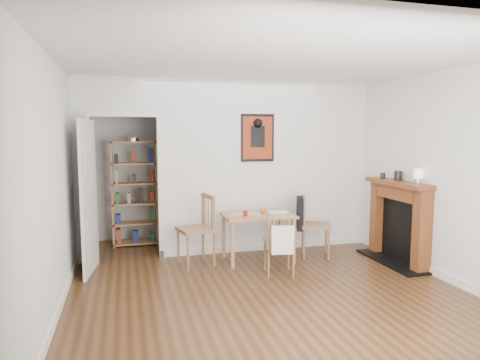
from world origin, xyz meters
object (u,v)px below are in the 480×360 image
object	(u,v)px
chair_left	(196,230)
bookshelf	(135,194)
dining_table	(258,220)
fireplace	(399,219)
red_glass	(245,213)
mantel_lamp	(418,174)
orange_fruit	(263,211)
chair_right	(314,225)
chair_front	(279,243)
notebook	(278,212)
ceramic_jar_b	(383,176)
ceramic_jar_a	(398,176)

from	to	relation	value
chair_left	bookshelf	xyz separation A→B (m)	(-0.78, 1.33, 0.35)
dining_table	fireplace	world-z (taller)	fireplace
red_glass	mantel_lamp	bearing A→B (deg)	-21.51
red_glass	orange_fruit	bearing A→B (deg)	26.13
chair_right	chair_front	bearing A→B (deg)	-140.94
dining_table	bookshelf	bearing A→B (deg)	140.77
mantel_lamp	notebook	bearing A→B (deg)	148.40
chair_left	chair_front	distance (m)	1.18
dining_table	notebook	world-z (taller)	notebook
chair_front	red_glass	xyz separation A→B (m)	(-0.30, 0.54, 0.30)
notebook	mantel_lamp	world-z (taller)	mantel_lamp
chair_right	mantel_lamp	xyz separation A→B (m)	(1.04, -0.93, 0.81)
mantel_lamp	ceramic_jar_b	bearing A→B (deg)	97.11
chair_right	ceramic_jar_b	world-z (taller)	ceramic_jar_b
orange_fruit	mantel_lamp	xyz separation A→B (m)	(1.82, -0.99, 0.57)
dining_table	red_glass	bearing A→B (deg)	-157.43
bookshelf	ceramic_jar_a	distance (m)	4.06
chair_right	chair_front	xyz separation A→B (m)	(-0.79, -0.64, -0.06)
ceramic_jar_b	red_glass	bearing A→B (deg)	175.26
notebook	orange_fruit	bearing A→B (deg)	179.14
chair_left	chair_right	bearing A→B (deg)	-0.74
chair_right	ceramic_jar_b	distance (m)	1.23
chair_left	chair_right	distance (m)	1.77
chair_right	notebook	xyz separation A→B (m)	(-0.56, 0.05, 0.21)
chair_left	mantel_lamp	xyz separation A→B (m)	(2.80, -0.95, 0.79)
ceramic_jar_b	dining_table	bearing A→B (deg)	171.99
dining_table	orange_fruit	world-z (taller)	orange_fruit
chair_front	ceramic_jar_b	xyz separation A→B (m)	(1.74, 0.37, 0.79)
orange_fruit	ceramic_jar_b	world-z (taller)	ceramic_jar_b
bookshelf	orange_fruit	world-z (taller)	bookshelf
ceramic_jar_b	chair_front	bearing A→B (deg)	-167.85
chair_front	bookshelf	xyz separation A→B (m)	(-1.76, 2.00, 0.43)
ceramic_jar_a	chair_front	bearing A→B (deg)	-175.57
ceramic_jar_b	chair_left	bearing A→B (deg)	173.99
chair_right	red_glass	distance (m)	1.12
ceramic_jar_a	ceramic_jar_b	world-z (taller)	ceramic_jar_a
fireplace	ceramic_jar_b	size ratio (longest dim) A/B	14.13
chair_front	red_glass	distance (m)	0.69
fireplace	dining_table	bearing A→B (deg)	163.16
bookshelf	ceramic_jar_a	xyz separation A→B (m)	(3.59, -1.85, 0.38)
orange_fruit	ceramic_jar_b	size ratio (longest dim) A/B	0.80
mantel_lamp	ceramic_jar_b	xyz separation A→B (m)	(-0.08, 0.67, -0.08)
ceramic_jar_a	ceramic_jar_b	bearing A→B (deg)	111.55
fireplace	orange_fruit	xyz separation A→B (m)	(-1.81, 0.64, 0.10)
orange_fruit	chair_right	bearing A→B (deg)	-3.96
chair_left	chair_front	size ratio (longest dim) A/B	1.20
fireplace	ceramic_jar_b	world-z (taller)	ceramic_jar_b
dining_table	notebook	xyz separation A→B (m)	(0.31, 0.06, 0.09)
chair_left	orange_fruit	size ratio (longest dim) A/B	13.92
bookshelf	ceramic_jar_b	bearing A→B (deg)	-24.87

